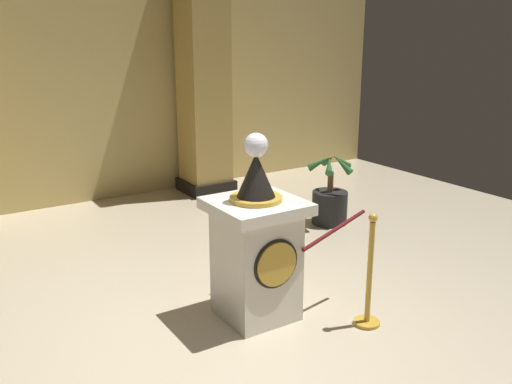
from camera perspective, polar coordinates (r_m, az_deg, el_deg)
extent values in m
plane|color=beige|center=(4.96, -1.18, -14.74)|extent=(11.37, 11.37, 0.00)
cube|color=tan|center=(8.77, -18.39, 11.67)|extent=(11.37, 0.16, 3.98)
cube|color=silver|center=(5.09, 0.00, -7.46)|extent=(0.62, 0.62, 1.02)
cube|color=silver|center=(4.90, 0.00, -1.46)|extent=(0.78, 0.78, 0.10)
cylinder|color=gold|center=(4.80, 2.12, -7.42)|extent=(0.40, 0.03, 0.40)
cylinder|color=black|center=(4.80, 2.05, -7.38)|extent=(0.44, 0.01, 0.44)
cylinder|color=gold|center=(4.88, 0.00, -0.67)|extent=(0.47, 0.47, 0.04)
cone|color=black|center=(4.82, 0.00, 1.79)|extent=(0.34, 0.34, 0.39)
cylinder|color=gold|center=(4.78, 0.00, 3.91)|extent=(0.03, 0.03, 0.05)
sphere|color=silver|center=(4.76, 0.00, 4.84)|extent=(0.21, 0.21, 0.21)
cylinder|color=gold|center=(5.26, 11.28, -12.98)|extent=(0.24, 0.24, 0.03)
cylinder|color=gold|center=(5.05, 11.57, -8.27)|extent=(0.05, 0.05, 0.98)
sphere|color=gold|center=(4.86, 11.92, -2.59)|extent=(0.08, 0.08, 0.08)
cylinder|color=gold|center=(6.29, -1.01, -7.62)|extent=(0.24, 0.24, 0.03)
cylinder|color=gold|center=(6.12, -1.03, -3.80)|extent=(0.05, 0.05, 0.92)
sphere|color=gold|center=(5.97, -1.05, 0.73)|extent=(0.08, 0.08, 0.08)
cylinder|color=#591419|center=(5.18, 8.06, -3.87)|extent=(0.84, 0.17, 0.22)
cylinder|color=#591419|center=(5.72, 1.69, -1.76)|extent=(0.84, 0.17, 0.22)
sphere|color=#591419|center=(5.47, 4.69, -3.66)|extent=(0.04, 0.04, 0.04)
cube|color=black|center=(9.26, -5.14, 0.73)|extent=(0.76, 0.76, 0.20)
cube|color=tan|center=(8.95, -5.43, 11.96)|extent=(0.66, 0.66, 3.82)
cylinder|color=black|center=(7.70, 7.55, -1.57)|extent=(0.48, 0.48, 0.45)
cylinder|color=brown|center=(7.60, 7.65, 1.05)|extent=(0.08, 0.08, 0.28)
cone|color=#265928|center=(7.64, 8.69, 3.16)|extent=(0.33, 0.11, 0.26)
cone|color=#265928|center=(7.69, 7.45, 3.30)|extent=(0.21, 0.33, 0.27)
cone|color=#265928|center=(7.50, 6.52, 3.00)|extent=(0.34, 0.24, 0.26)
cone|color=#265928|center=(7.38, 7.51, 2.75)|extent=(0.30, 0.30, 0.27)
cone|color=#265928|center=(7.46, 8.83, 2.85)|extent=(0.19, 0.32, 0.30)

